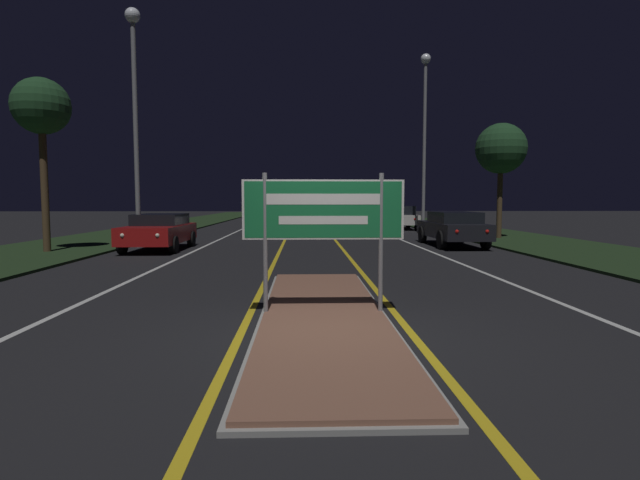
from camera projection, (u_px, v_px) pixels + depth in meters
The scene contains 21 objects.
ground_plane at pixel (325, 329), 6.96m from camera, with size 160.00×160.00×0.00m, color black.
median_island at pixel (323, 315), 7.68m from camera, with size 1.93×7.81×0.10m.
verge_left at pixel (131, 234), 26.57m from camera, with size 5.00×100.00×0.08m.
verge_right at pixel (483, 233), 27.20m from camera, with size 5.00×100.00×0.08m.
centre_line_yellow_left at pixel (290, 229), 31.83m from camera, with size 0.12×70.00×0.01m.
centre_line_yellow_right at pixel (326, 229), 31.91m from camera, with size 0.12×70.00×0.01m.
lane_line_white_left at pixel (242, 229), 31.73m from camera, with size 0.12×70.00×0.01m.
lane_line_white_right at pixel (373, 229), 32.01m from camera, with size 0.12×70.00×0.01m.
edge_line_white_left at pixel (195, 229), 31.63m from camera, with size 0.10×70.00×0.01m.
edge_line_white_right at pixel (420, 229), 32.11m from camera, with size 0.10×70.00×0.01m.
highway_sign at pixel (323, 215), 7.56m from camera, with size 2.45×0.07×2.11m.
streetlight_left_near at pixel (135, 89), 18.83m from camera, with size 0.56×0.56×8.99m.
streetlight_right_near at pixel (425, 118), 27.23m from camera, with size 0.55×0.55×9.74m.
car_receding_0 at pixel (452, 227), 19.77m from camera, with size 1.87×4.81×1.36m.
car_receding_1 at pixel (398, 217), 31.62m from camera, with size 2.03×4.28×1.47m.
car_receding_2 at pixel (380, 214), 39.50m from camera, with size 1.91×4.63×1.37m.
car_receding_3 at pixel (361, 211), 51.88m from camera, with size 2.00×4.42×1.35m.
car_approaching_0 at pixel (159, 231), 18.22m from camera, with size 1.95×4.35×1.31m.
car_approaching_1 at pixel (265, 220), 27.22m from camera, with size 1.86×4.13×1.44m.
roadside_palm_left at pixel (41, 109), 16.56m from camera, with size 1.86×1.86×5.79m.
roadside_palm_right at pixel (501, 149), 22.76m from camera, with size 2.29×2.29×5.25m.
Camera 1 is at (-0.30, -6.83, 1.79)m, focal length 28.00 mm.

